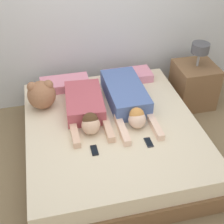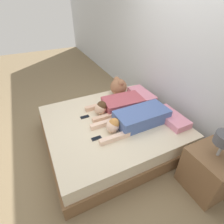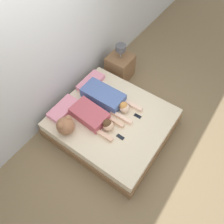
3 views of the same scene
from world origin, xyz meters
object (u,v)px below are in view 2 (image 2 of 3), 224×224
(pillow_head_left, at_px, (141,94))
(cell_phone_right, at_px, (96,138))
(nightstand, at_px, (210,170))
(person_right, at_px, (137,118))
(cell_phone_left, at_px, (85,117))
(pillow_head_right, at_px, (171,118))
(bed, at_px, (112,130))
(person_left, at_px, (118,104))
(plush_toy, at_px, (119,86))

(pillow_head_left, height_order, cell_phone_right, pillow_head_left)
(nightstand, bearing_deg, cell_phone_right, -133.10)
(person_right, bearing_deg, cell_phone_left, -127.55)
(person_right, relative_size, nightstand, 1.32)
(pillow_head_right, bearing_deg, person_right, -107.20)
(pillow_head_right, distance_m, nightstand, 0.88)
(pillow_head_left, xyz_separation_m, person_right, (0.64, -0.52, 0.05))
(bed, relative_size, cell_phone_left, 14.74)
(bed, distance_m, cell_phone_left, 0.49)
(bed, bearing_deg, person_left, 136.96)
(bed, height_order, pillow_head_left, pillow_head_left)
(pillow_head_right, xyz_separation_m, cell_phone_right, (-0.12, -1.17, -0.05))
(bed, xyz_separation_m, person_right, (0.24, 0.29, 0.31))
(person_left, bearing_deg, cell_phone_left, -91.79)
(cell_phone_left, bearing_deg, plush_toy, 117.38)
(cell_phone_right, relative_size, nightstand, 0.16)
(cell_phone_right, bearing_deg, bed, 127.07)
(cell_phone_left, bearing_deg, cell_phone_right, -1.54)
(pillow_head_left, height_order, pillow_head_right, same)
(pillow_head_left, relative_size, person_right, 0.51)
(person_right, relative_size, cell_phone_right, 8.39)
(person_right, height_order, plush_toy, plush_toy)
(pillow_head_right, bearing_deg, plush_toy, -162.65)
(person_left, height_order, person_right, person_left)
(plush_toy, height_order, nightstand, nightstand)
(pillow_head_right, distance_m, plush_toy, 1.14)
(person_right, relative_size, cell_phone_left, 8.39)
(bed, height_order, person_left, person_left)
(pillow_head_left, xyz_separation_m, person_left, (0.16, -0.58, 0.04))
(plush_toy, bearing_deg, pillow_head_right, 17.35)
(bed, bearing_deg, person_right, 50.20)
(pillow_head_left, bearing_deg, person_left, -74.48)
(cell_phone_left, bearing_deg, nightstand, 34.32)
(bed, xyz_separation_m, cell_phone_left, (-0.25, -0.35, 0.21))
(pillow_head_right, relative_size, person_left, 0.61)
(pillow_head_right, bearing_deg, bed, -116.34)
(pillow_head_right, bearing_deg, cell_phone_left, -119.37)
(pillow_head_left, bearing_deg, bed, -63.66)
(person_left, relative_size, cell_phone_right, 6.95)
(pillow_head_right, height_order, nightstand, nightstand)
(cell_phone_right, height_order, plush_toy, plush_toy)
(person_left, bearing_deg, person_right, 7.76)
(pillow_head_left, bearing_deg, person_right, -39.25)
(bed, height_order, nightstand, nightstand)
(bed, bearing_deg, plush_toy, 145.48)
(plush_toy, bearing_deg, bed, -34.52)
(person_left, relative_size, plush_toy, 2.91)
(cell_phone_left, distance_m, nightstand, 1.84)
(pillow_head_right, bearing_deg, cell_phone_right, -95.82)
(pillow_head_left, distance_m, pillow_head_right, 0.80)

